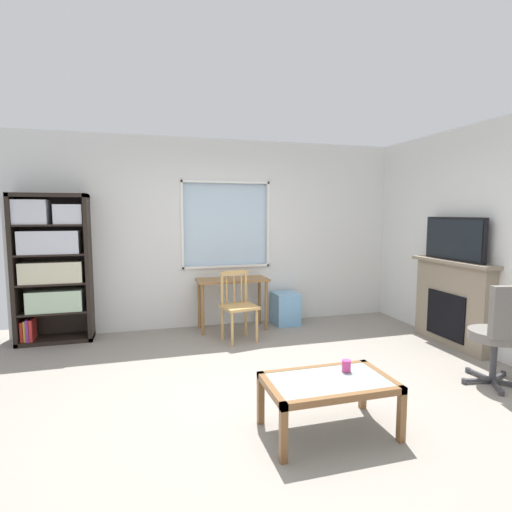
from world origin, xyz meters
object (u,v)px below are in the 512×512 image
wooden_chair (238,305)px  plastic_drawer_unit (286,308)px  bookshelf (52,262)px  sippy_cup (346,366)px  tv (454,239)px  office_chair (501,330)px  fireplace (452,303)px  desk_under_window (232,287)px  coffee_table (328,387)px

wooden_chair → plastic_drawer_unit: size_ratio=1.90×
bookshelf → sippy_cup: bookshelf is taller
bookshelf → tv: size_ratio=2.01×
wooden_chair → office_chair: 2.90m
office_chair → wooden_chair: bearing=134.9°
fireplace → tv: tv is taller
office_chair → sippy_cup: bearing=-174.1°
desk_under_window → sippy_cup: 2.76m
desk_under_window → plastic_drawer_unit: desk_under_window is taller
plastic_drawer_unit → fireplace: bearing=-41.3°
fireplace → sippy_cup: size_ratio=13.79×
fireplace → plastic_drawer_unit: bearing=138.7°
wooden_chair → fireplace: bearing=-19.6°
office_chair → plastic_drawer_unit: bearing=114.5°
wooden_chair → tv: bearing=-19.8°
desk_under_window → wooden_chair: bearing=-94.4°
office_chair → tv: bearing=68.4°
bookshelf → tv: bearing=-17.6°
plastic_drawer_unit → tv: size_ratio=0.50×
desk_under_window → sippy_cup: desk_under_window is taller
tv → coffee_table: size_ratio=0.99×
office_chair → coffee_table: 1.94m
plastic_drawer_unit → office_chair: office_chair is taller
desk_under_window → wooden_chair: wooden_chair is taller
wooden_chair → sippy_cup: 2.26m
sippy_cup → plastic_drawer_unit: bearing=79.5°
wooden_chair → tv: 2.80m
sippy_cup → desk_under_window: bearing=96.3°
fireplace → office_chair: size_ratio=1.24×
bookshelf → office_chair: bearing=-31.7°
office_chair → bookshelf: bearing=148.3°
desk_under_window → plastic_drawer_unit: bearing=3.5°
plastic_drawer_unit → tv: bearing=-41.7°
bookshelf → sippy_cup: bearing=-47.4°
desk_under_window → fireplace: size_ratio=0.80×
desk_under_window → plastic_drawer_unit: (0.82, 0.05, -0.37)m
wooden_chair → tv: tv is taller
tv → office_chair: 1.46m
wooden_chair → sippy_cup: (0.34, -2.23, -0.01)m
desk_under_window → tv: (2.47, -1.42, 0.73)m
fireplace → coffee_table: size_ratio=1.30×
fireplace → office_chair: fireplace is taller
plastic_drawer_unit → sippy_cup: size_ratio=5.25×
tv → desk_under_window: bearing=150.1°
desk_under_window → fireplace: fireplace is taller
plastic_drawer_unit → office_chair: 2.90m
sippy_cup → wooden_chair: bearing=98.7°
office_chair → sippy_cup: size_ratio=11.11×
office_chair → desk_under_window: bearing=128.1°
desk_under_window → tv: size_ratio=1.06×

